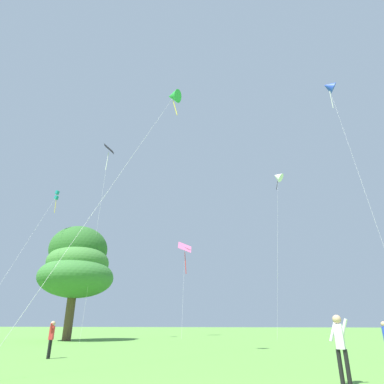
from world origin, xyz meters
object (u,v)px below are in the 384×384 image
at_px(kite_green_small, 173,97).
at_px(tree_right_cluster, 77,265).
at_px(person_near_tree, 340,342).
at_px(kite_white_distant, 278,177).
at_px(kite_teal_box, 56,197).
at_px(person_far_back, 51,336).
at_px(kite_pink_low, 185,253).
at_px(kite_black_large, 108,156).
at_px(kite_blue_delta, 329,87).

distance_m(kite_green_small, tree_right_cluster, 21.62).
bearing_deg(person_near_tree, kite_white_distant, 91.50).
height_order(kite_teal_box, person_far_back, kite_teal_box).
distance_m(kite_pink_low, person_far_back, 34.28).
bearing_deg(kite_teal_box, kite_black_large, 72.14).
bearing_deg(person_near_tree, kite_green_small, 138.51).
xyz_separation_m(kite_teal_box, person_far_back, (11.51, -12.70, -12.89)).
height_order(kite_black_large, person_near_tree, kite_black_large).
bearing_deg(person_far_back, tree_right_cluster, 122.31).
bearing_deg(tree_right_cluster, kite_black_large, 82.19).
xyz_separation_m(kite_white_distant, kite_green_small, (-6.35, -28.69, -6.03)).
xyz_separation_m(kite_black_large, kite_pink_low, (6.30, 13.79, -10.18)).
bearing_deg(person_near_tree, person_far_back, 161.83).
relative_size(kite_blue_delta, person_near_tree, 15.37).
height_order(kite_white_distant, kite_blue_delta, kite_blue_delta).
xyz_separation_m(kite_teal_box, kite_blue_delta, (29.05, 4.76, 11.68)).
height_order(kite_blue_delta, tree_right_cluster, kite_blue_delta).
height_order(kite_teal_box, kite_green_small, kite_green_small).
distance_m(kite_black_large, kite_blue_delta, 27.44).
bearing_deg(kite_black_large, kite_green_small, -48.38).
xyz_separation_m(kite_pink_low, person_far_back, (3.27, -32.51, -10.38)).
xyz_separation_m(person_near_tree, tree_right_cluster, (-22.14, 19.76, 6.26)).
bearing_deg(kite_green_small, kite_blue_delta, 49.93).
relative_size(kite_green_small, kite_black_large, 0.69).
distance_m(person_near_tree, tree_right_cluster, 30.33).
height_order(kite_green_small, kite_pink_low, kite_green_small).
relative_size(kite_white_distant, person_near_tree, 13.10).
height_order(person_near_tree, person_far_back, person_near_tree).
relative_size(kite_pink_low, person_near_tree, 7.71).
bearing_deg(kite_white_distant, kite_pink_low, 174.53).
relative_size(kite_white_distant, kite_green_small, 1.39).
distance_m(kite_teal_box, tree_right_cluster, 7.41).
xyz_separation_m(kite_teal_box, person_near_tree, (23.68, -16.69, -12.83)).
bearing_deg(kite_black_large, kite_white_distant, 30.78).
xyz_separation_m(kite_black_large, person_far_back, (9.57, -18.72, -20.56)).
height_order(kite_white_distant, kite_black_large, kite_black_large).
height_order(kite_black_large, tree_right_cluster, kite_black_large).
distance_m(kite_blue_delta, tree_right_cluster, 33.06).
xyz_separation_m(kite_teal_box, tree_right_cluster, (1.54, 3.07, -6.57)).
relative_size(kite_green_small, person_near_tree, 9.39).
bearing_deg(person_near_tree, tree_right_cluster, 138.25).
bearing_deg(kite_pink_low, kite_white_distant, -5.47).
xyz_separation_m(kite_blue_delta, person_far_back, (-17.54, -17.46, -24.57)).
distance_m(kite_pink_low, tree_right_cluster, 18.48).
distance_m(kite_blue_delta, person_far_back, 34.87).
distance_m(kite_blue_delta, kite_pink_low, 29.34).
height_order(kite_pink_low, person_far_back, kite_pink_low).
bearing_deg(kite_pink_low, kite_teal_box, -112.58).
bearing_deg(kite_blue_delta, kite_pink_low, 144.13).
bearing_deg(kite_blue_delta, kite_black_large, 177.34).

